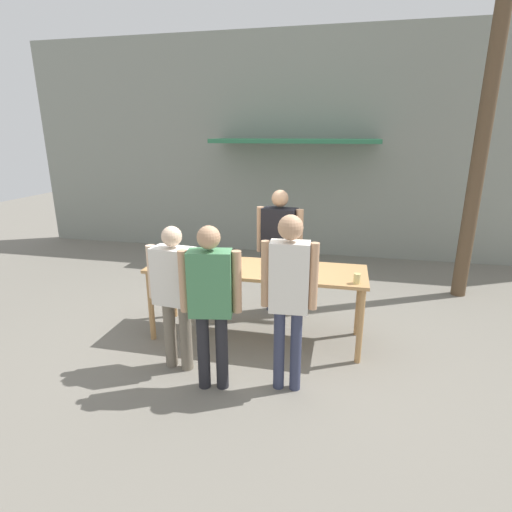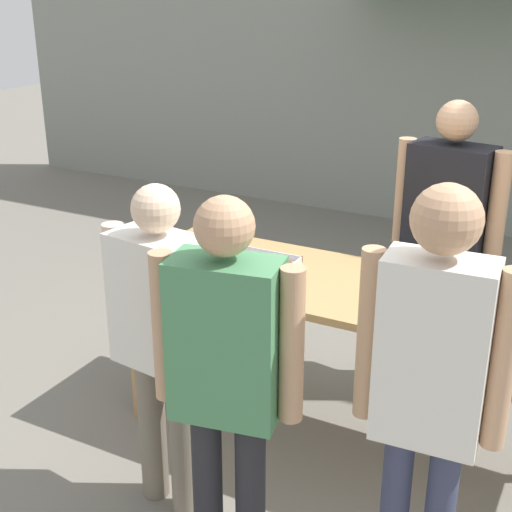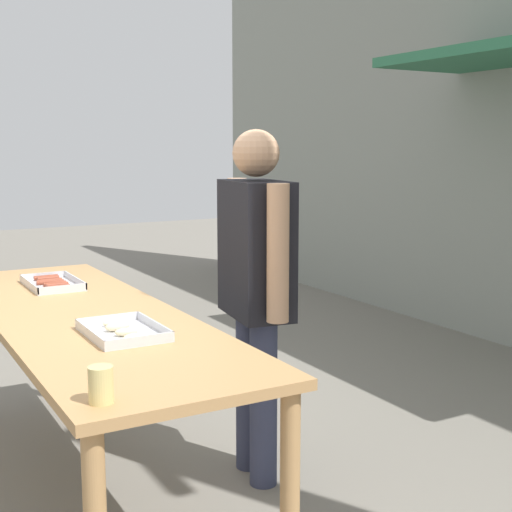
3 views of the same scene
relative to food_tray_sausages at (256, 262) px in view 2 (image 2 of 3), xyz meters
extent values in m
plane|color=slate|center=(0.69, -0.03, -0.96)|extent=(24.00, 24.00, 0.00)
cube|color=tan|center=(0.69, -0.03, -0.03)|extent=(2.69, 0.82, 0.04)
cylinder|color=tan|center=(-0.59, -0.37, -0.51)|extent=(0.07, 0.07, 0.91)
cylinder|color=tan|center=(-0.59, 0.32, -0.51)|extent=(0.07, 0.07, 0.91)
cube|color=silver|center=(0.00, 0.00, -0.01)|extent=(0.45, 0.26, 0.01)
cube|color=silver|center=(0.00, -0.13, 0.01)|extent=(0.45, 0.01, 0.03)
cube|color=silver|center=(0.00, 0.13, 0.01)|extent=(0.45, 0.01, 0.03)
cube|color=silver|center=(-0.22, 0.00, 0.01)|extent=(0.01, 0.26, 0.03)
cube|color=silver|center=(0.22, 0.00, 0.01)|extent=(0.01, 0.26, 0.03)
cylinder|color=brown|center=(-0.17, 0.01, 0.01)|extent=(0.03, 0.13, 0.03)
cylinder|color=brown|center=(-0.12, 0.01, 0.01)|extent=(0.03, 0.12, 0.03)
cylinder|color=brown|center=(-0.08, 0.00, 0.01)|extent=(0.03, 0.14, 0.02)
cylinder|color=brown|center=(-0.02, -0.01, 0.01)|extent=(0.04, 0.15, 0.02)
cylinder|color=brown|center=(0.03, 0.01, 0.01)|extent=(0.03, 0.13, 0.02)
cylinder|color=brown|center=(0.08, 0.01, 0.01)|extent=(0.03, 0.12, 0.03)
cylinder|color=brown|center=(0.13, 0.00, 0.01)|extent=(0.03, 0.12, 0.02)
cylinder|color=brown|center=(0.18, -0.01, 0.01)|extent=(0.03, 0.14, 0.03)
cube|color=silver|center=(1.18, 0.00, -0.01)|extent=(0.41, 0.29, 0.01)
cube|color=silver|center=(1.18, -0.14, 0.01)|extent=(0.41, 0.01, 0.03)
cube|color=silver|center=(1.18, 0.14, 0.01)|extent=(0.41, 0.01, 0.03)
cube|color=silver|center=(0.98, 0.00, 0.01)|extent=(0.01, 0.29, 0.03)
ellipsoid|color=beige|center=(1.04, 0.00, 0.01)|extent=(0.06, 0.10, 0.03)
ellipsoid|color=beige|center=(1.14, -0.01, 0.01)|extent=(0.06, 0.11, 0.04)
ellipsoid|color=beige|center=(1.23, 0.00, 0.01)|extent=(0.06, 0.10, 0.03)
ellipsoid|color=beige|center=(1.32, 0.00, 0.01)|extent=(0.04, 0.09, 0.03)
cylinder|color=#567A38|center=(-0.52, -0.32, 0.02)|extent=(0.07, 0.07, 0.06)
cylinder|color=#B2B2B7|center=(-0.52, -0.32, 0.05)|extent=(0.06, 0.06, 0.01)
cylinder|color=#B22319|center=(-0.42, -0.32, 0.02)|extent=(0.07, 0.07, 0.06)
cylinder|color=#B2B2B7|center=(-0.42, -0.32, 0.05)|extent=(0.06, 0.06, 0.01)
cylinder|color=#333851|center=(0.74, 0.83, -0.53)|extent=(0.14, 0.14, 0.86)
cylinder|color=#333851|center=(0.95, 0.80, -0.53)|extent=(0.14, 0.14, 0.86)
cube|color=black|center=(0.84, 0.82, 0.24)|extent=(0.50, 0.32, 0.68)
sphere|color=tan|center=(0.84, 0.82, 0.72)|extent=(0.23, 0.23, 0.23)
cylinder|color=tan|center=(0.56, 0.86, 0.26)|extent=(0.11, 0.11, 0.65)
cylinder|color=tan|center=(1.13, 0.78, 0.26)|extent=(0.11, 0.11, 0.65)
cylinder|color=#756B5B|center=(0.10, -0.91, -0.57)|extent=(0.13, 0.13, 0.78)
cylinder|color=#756B5B|center=(-0.10, -0.89, -0.57)|extent=(0.13, 0.13, 0.78)
cube|color=silver|center=(0.00, -0.90, 0.13)|extent=(0.47, 0.30, 0.62)
sphere|color=beige|center=(0.00, -0.90, 0.56)|extent=(0.21, 0.21, 0.21)
cylinder|color=beige|center=(0.27, -0.94, 0.15)|extent=(0.10, 0.10, 0.59)
cylinder|color=beige|center=(-0.27, -0.87, 0.15)|extent=(0.10, 0.10, 0.59)
cube|color=silver|center=(1.24, -1.03, 0.26)|extent=(0.39, 0.23, 0.69)
sphere|color=tan|center=(1.24, -1.03, 0.75)|extent=(0.24, 0.24, 0.24)
cylinder|color=tan|center=(1.47, -1.01, 0.28)|extent=(0.08, 0.08, 0.66)
cylinder|color=tan|center=(1.01, -1.04, 0.28)|extent=(0.08, 0.08, 0.66)
cylinder|color=#232328|center=(0.59, -1.16, -0.55)|extent=(0.13, 0.13, 0.83)
cylinder|color=#232328|center=(0.40, -1.19, -0.55)|extent=(0.13, 0.13, 0.83)
cube|color=#478456|center=(0.49, -1.17, 0.19)|extent=(0.45, 0.30, 0.65)
sphere|color=tan|center=(0.49, -1.17, 0.65)|extent=(0.22, 0.22, 0.22)
cylinder|color=tan|center=(0.75, -1.13, 0.21)|extent=(0.09, 0.09, 0.62)
cylinder|color=tan|center=(0.24, -1.22, 0.21)|extent=(0.09, 0.09, 0.62)
camera|label=1|loc=(1.70, -4.59, 1.57)|focal=28.00mm
camera|label=2|loc=(1.72, -3.23, 1.47)|focal=50.00mm
camera|label=3|loc=(3.93, -0.93, 0.76)|focal=50.00mm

